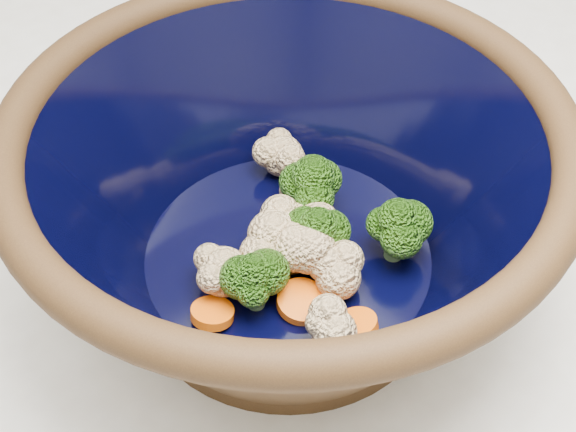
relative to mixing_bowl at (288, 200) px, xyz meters
name	(u,v)px	position (x,y,z in m)	size (l,w,h in m)	color
mixing_bowl	(288,200)	(0.00, 0.00, 0.00)	(0.38, 0.38, 0.14)	black
vegetable_pile	(305,234)	(0.01, -0.01, -0.03)	(0.15, 0.16, 0.05)	#608442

